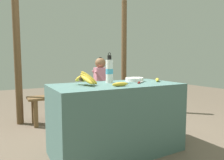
# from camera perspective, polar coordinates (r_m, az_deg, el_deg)

# --- Properties ---
(ground_plane) EXTENTS (12.00, 12.00, 0.00)m
(ground_plane) POSITION_cam_1_polar(r_m,az_deg,el_deg) (2.40, 1.29, -19.65)
(ground_plane) COLOR brown
(market_counter) EXTENTS (1.40, 0.72, 0.77)m
(market_counter) POSITION_cam_1_polar(r_m,az_deg,el_deg) (2.26, 1.31, -10.81)
(market_counter) COLOR #4C706B
(market_counter) RESTS_ON ground_plane
(banana_bunch_ripe) EXTENTS (0.20, 0.34, 0.16)m
(banana_bunch_ripe) POSITION_cam_1_polar(r_m,az_deg,el_deg) (2.05, -7.57, 0.46)
(banana_bunch_ripe) COLOR #4C381E
(banana_bunch_ripe) RESTS_ON market_counter
(serving_bowl) EXTENTS (0.23, 0.23, 0.05)m
(serving_bowl) POSITION_cam_1_polar(r_m,az_deg,el_deg) (2.47, 6.44, 0.22)
(serving_bowl) COLOR white
(serving_bowl) RESTS_ON market_counter
(water_bottle) EXTENTS (0.09, 0.09, 0.35)m
(water_bottle) POSITION_cam_1_polar(r_m,az_deg,el_deg) (2.28, -0.74, 2.66)
(water_bottle) COLOR white
(water_bottle) RESTS_ON market_counter
(loose_banana_front) EXTENTS (0.19, 0.05, 0.04)m
(loose_banana_front) POSITION_cam_1_polar(r_m,az_deg,el_deg) (1.97, 2.35, -1.21)
(loose_banana_front) COLOR gold
(loose_banana_front) RESTS_ON market_counter
(loose_banana_side) EXTENTS (0.17, 0.18, 0.04)m
(loose_banana_side) POSITION_cam_1_polar(r_m,az_deg,el_deg) (2.50, 12.82, 0.06)
(loose_banana_side) COLOR gold
(loose_banana_side) RESTS_ON market_counter
(knife) EXTENTS (0.17, 0.14, 0.02)m
(knife) POSITION_cam_1_polar(r_m,az_deg,el_deg) (2.27, 7.96, -0.66)
(knife) COLOR #BCBCC1
(knife) RESTS_ON market_counter
(wooden_bench) EXTENTS (1.79, 0.32, 0.45)m
(wooden_bench) POSITION_cam_1_polar(r_m,az_deg,el_deg) (3.58, -8.54, -4.91)
(wooden_bench) COLOR brown
(wooden_bench) RESTS_ON ground_plane
(seated_vendor) EXTENTS (0.45, 0.43, 1.09)m
(seated_vendor) POSITION_cam_1_polar(r_m,az_deg,el_deg) (3.63, -4.09, -0.61)
(seated_vendor) COLOR #473828
(seated_vendor) RESTS_ON ground_plane
(banana_bunch_green) EXTENTS (0.19, 0.27, 0.14)m
(banana_bunch_green) POSITION_cam_1_polar(r_m,az_deg,el_deg) (3.43, -15.77, -3.24)
(banana_bunch_green) COLOR #4C381E
(banana_bunch_green) RESTS_ON wooden_bench
(support_post_near) EXTENTS (0.11, 0.11, 2.23)m
(support_post_near) POSITION_cam_1_polar(r_m,az_deg,el_deg) (3.51, -25.41, 6.48)
(support_post_near) COLOR brown
(support_post_near) RESTS_ON ground_plane
(support_post_far) EXTENTS (0.11, 0.11, 2.23)m
(support_post_far) POSITION_cam_1_polar(r_m,az_deg,el_deg) (4.14, 3.43, 6.75)
(support_post_far) COLOR brown
(support_post_far) RESTS_ON ground_plane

